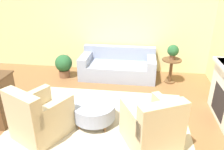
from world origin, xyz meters
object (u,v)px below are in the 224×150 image
armchair_left (39,118)px  potted_plant_on_side_table (173,51)px  ottoman_table (94,111)px  armchair_right (152,128)px  side_table (171,67)px  potted_plant_floor (64,65)px  couch (118,67)px

armchair_left → potted_plant_on_side_table: bearing=46.0°
armchair_left → ottoman_table: (0.85, 0.50, -0.10)m
armchair_right → side_table: size_ratio=1.71×
potted_plant_floor → armchair_right: bearing=-46.8°
couch → potted_plant_floor: (-1.50, -0.25, 0.08)m
armchair_left → couch: bearing=69.2°
couch → armchair_right: size_ratio=1.86×
armchair_left → armchair_right: size_ratio=1.00×
armchair_left → side_table: (2.48, 2.57, 0.07)m
potted_plant_floor → potted_plant_on_side_table: bearing=1.0°
armchair_right → potted_plant_floor: (-2.36, 2.52, -0.00)m
potted_plant_on_side_table → armchair_left: bearing=-134.0°
armchair_right → couch: bearing=107.3°
couch → potted_plant_on_side_table: size_ratio=5.34×
couch → potted_plant_floor: couch is taller
armchair_right → potted_plant_on_side_table: potted_plant_on_side_table is taller
couch → side_table: couch is taller
armchair_left → side_table: 3.57m
side_table → potted_plant_floor: potted_plant_floor is taller
armchair_left → potted_plant_floor: (-0.45, 2.52, -0.00)m
side_table → potted_plant_on_side_table: size_ratio=1.68×
couch → potted_plant_on_side_table: bearing=-7.9°
couch → side_table: 1.45m
potted_plant_on_side_table → potted_plant_floor: size_ratio=0.59×
armchair_left → ottoman_table: bearing=30.3°
side_table → potted_plant_on_side_table: potted_plant_on_side_table is taller
side_table → potted_plant_floor: (-2.93, -0.05, -0.07)m
armchair_right → potted_plant_on_side_table: size_ratio=2.87×
side_table → potted_plant_on_side_table: (0.00, 0.00, 0.43)m
couch → armchair_right: bearing=-72.7°
armchair_left → potted_plant_floor: bearing=100.1°
armchair_left → potted_plant_floor: size_ratio=1.71×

